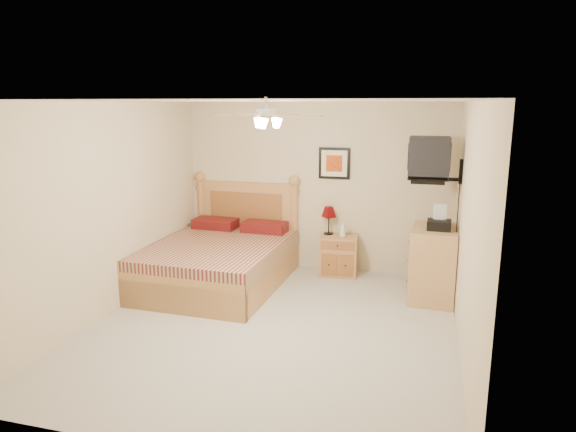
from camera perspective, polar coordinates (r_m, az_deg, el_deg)
name	(u,v)px	position (r m, az deg, el deg)	size (l,w,h in m)	color
floor	(273,327)	(5.95, -1.65, -12.20)	(4.50, 4.50, 0.00)	#AAA79A
ceiling	(272,101)	(5.41, -1.81, 12.66)	(4.00, 4.50, 0.04)	white
wall_back	(316,187)	(7.69, 3.16, 3.20)	(4.00, 0.04, 2.50)	beige
wall_front	(175,291)	(3.54, -12.48, -8.12)	(4.00, 0.04, 2.50)	beige
wall_left	(111,210)	(6.41, -19.10, 0.69)	(0.04, 4.50, 2.50)	beige
wall_right	(467,231)	(5.33, 19.31, -1.59)	(0.04, 4.50, 2.50)	beige
bed	(217,235)	(7.08, -7.89, -2.12)	(1.68, 2.21, 1.43)	#C68946
nightstand	(339,255)	(7.59, 5.65, -4.37)	(0.54, 0.41, 0.59)	#B7814E
table_lamp	(329,220)	(7.56, 4.55, -0.50)	(0.22, 0.22, 0.42)	#5A0508
lotion_bottle	(343,229)	(7.45, 6.12, -1.45)	(0.09, 0.09, 0.24)	silver
framed_picture	(334,163)	(7.57, 5.17, 5.85)	(0.46, 0.04, 0.46)	black
dresser	(433,264)	(6.84, 15.85, -5.11)	(0.56, 0.80, 0.94)	tan
fax_machine	(439,218)	(6.61, 16.48, -0.16)	(0.29, 0.30, 0.30)	black
magazine_lower	(429,222)	(6.97, 15.35, -0.63)	(0.22, 0.29, 0.03)	beige
magazine_upper	(431,220)	(6.95, 15.59, -0.47)	(0.19, 0.26, 0.02)	gray
wall_tv	(442,159)	(6.55, 16.72, 6.05)	(0.56, 0.46, 0.58)	black
ceiling_fan	(266,115)	(5.22, -2.46, 11.13)	(1.14, 1.14, 0.28)	white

